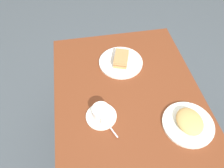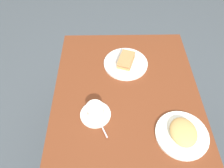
% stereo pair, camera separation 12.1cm
% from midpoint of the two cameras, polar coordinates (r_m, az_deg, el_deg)
% --- Properties ---
extents(ground_plane, '(6.00, 6.00, 0.00)m').
position_cam_midpoint_polar(ground_plane, '(1.88, 0.94, -16.84)').
color(ground_plane, '#465058').
extents(dining_table, '(1.05, 0.81, 0.78)m').
position_cam_midpoint_polar(dining_table, '(1.30, 1.32, -5.89)').
color(dining_table, brown).
rests_on(dining_table, ground_plane).
extents(sandwich_plate, '(0.27, 0.27, 0.01)m').
position_cam_midpoint_polar(sandwich_plate, '(1.35, -0.24, 5.57)').
color(sandwich_plate, white).
rests_on(sandwich_plate, dining_table).
extents(sandwich_front, '(0.15, 0.12, 0.05)m').
position_cam_midpoint_polar(sandwich_front, '(1.33, -0.19, 6.52)').
color(sandwich_front, '#B2874C').
rests_on(sandwich_front, sandwich_plate).
extents(coffee_saucer, '(0.16, 0.16, 0.01)m').
position_cam_midpoint_polar(coffee_saucer, '(1.12, -5.93, -8.63)').
color(coffee_saucer, white).
rests_on(coffee_saucer, dining_table).
extents(coffee_cup, '(0.12, 0.09, 0.07)m').
position_cam_midpoint_polar(coffee_cup, '(1.09, -6.10, -7.63)').
color(coffee_cup, white).
rests_on(coffee_cup, coffee_saucer).
extents(spoon, '(0.09, 0.05, 0.01)m').
position_cam_midpoint_polar(spoon, '(1.08, -3.78, -11.45)').
color(spoon, silver).
rests_on(spoon, coffee_saucer).
extents(side_plate, '(0.25, 0.25, 0.01)m').
position_cam_midpoint_polar(side_plate, '(1.14, 16.43, -10.21)').
color(side_plate, white).
rests_on(side_plate, dining_table).
extents(side_food_pile, '(0.15, 0.13, 0.04)m').
position_cam_midpoint_polar(side_food_pile, '(1.11, 16.77, -9.49)').
color(side_food_pile, tan).
rests_on(side_food_pile, side_plate).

